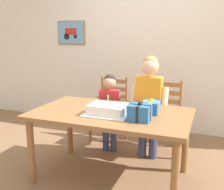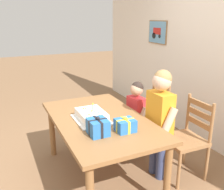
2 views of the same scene
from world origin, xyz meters
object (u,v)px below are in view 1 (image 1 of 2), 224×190
Objects in this scene: gift_box_red_large at (151,107)px; child_younger at (110,106)px; gift_box_beside_cake at (140,112)px; chair_left at (110,110)px; chair_right at (163,115)px; dining_table at (111,120)px; birthday_cake at (108,110)px; child_older at (149,97)px.

child_younger is (-0.64, 0.50, -0.17)m from gift_box_red_large.
gift_box_beside_cake is 0.22× the size of chair_left.
gift_box_red_large is 1.15m from chair_left.
child_younger reaches higher than chair_right.
child_younger is at bearing 113.01° from dining_table.
child_younger is at bearing 110.25° from birthday_cake.
child_older reaches higher than chair_right.
dining_table is 0.65m from child_younger.
child_older is at bearing 70.45° from birthday_cake.
dining_table is 8.60× the size of gift_box_red_large.
chair_left is at bearing -180.00° from chair_right.
birthday_cake is 2.37× the size of gift_box_red_large.
birthday_cake is 0.35m from gift_box_beside_cake.
chair_left is (-0.37, 1.00, -0.30)m from birthday_cake.
chair_left reaches higher than gift_box_red_large.
birthday_cake is 0.35× the size of child_older.
gift_box_beside_cake is at bearing -56.20° from chair_left.
dining_table is at bearing 91.18° from birthday_cake.
birthday_cake is 0.44× the size of child_younger.
birthday_cake reaches higher than gift_box_red_large.
gift_box_red_large is 0.27m from gift_box_beside_cake.
chair_right is at bearing 25.70° from child_younger.
gift_box_red_large is 0.20× the size of chair_right.
chair_right reaches higher than gift_box_red_large.
dining_table is at bearing -165.05° from gift_box_red_large.
chair_right is (0.37, 0.90, -0.17)m from dining_table.
chair_right is (0.37, 1.00, -0.30)m from birthday_cake.
gift_box_beside_cake reaches higher than gift_box_red_large.
birthday_cake is at bearing -69.75° from child_younger.
child_older is at bearing 67.45° from dining_table.
child_older reaches higher than chair_left.
child_older is (-0.12, -0.30, 0.30)m from chair_right.
child_older reaches higher than birthday_cake.
chair_left reaches higher than dining_table.
child_older is 0.53m from child_younger.
gift_box_beside_cake is at bearing -91.67° from chair_right.
gift_box_red_large is at bearing -37.80° from child_younger.
gift_box_beside_cake reaches higher than dining_table.
chair_right is at bearing 69.62° from birthday_cake.
chair_left is 1.00× the size of chair_right.
child_older is at bearing -0.06° from child_younger.
gift_box_red_large is at bearing 27.41° from birthday_cake.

